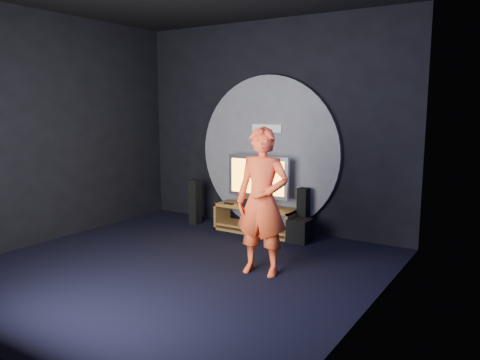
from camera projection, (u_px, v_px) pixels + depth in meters
name	position (u px, v px, depth m)	size (l,w,h in m)	color
floor	(176.00, 268.00, 6.10)	(5.00, 5.00, 0.00)	black
back_wall	(270.00, 126.00, 7.91)	(5.00, 0.04, 3.50)	black
left_wall	(48.00, 128.00, 7.16)	(0.04, 5.00, 3.50)	black
right_wall	(372.00, 142.00, 4.50)	(0.04, 5.00, 3.50)	black
wall_disc_panel	(268.00, 153.00, 7.93)	(2.60, 0.11, 2.60)	#515156
media_console	(256.00, 221.00, 7.78)	(1.40, 0.45, 0.45)	olive
tv	(258.00, 178.00, 7.72)	(1.12, 0.22, 0.83)	#B1B0B8
center_speaker	(252.00, 203.00, 7.62)	(0.40, 0.15, 0.15)	black
remote	(229.00, 204.00, 7.88)	(0.18, 0.05, 0.02)	black
tower_speaker_left	(195.00, 202.00, 8.32)	(0.16, 0.18, 0.80)	black
tower_speaker_right	(303.00, 213.00, 7.48)	(0.16, 0.18, 0.80)	black
subwoofer	(300.00, 231.00, 7.25)	(0.33, 0.33, 0.36)	black
player	(262.00, 202.00, 5.77)	(0.67, 0.44, 1.85)	#F44B21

